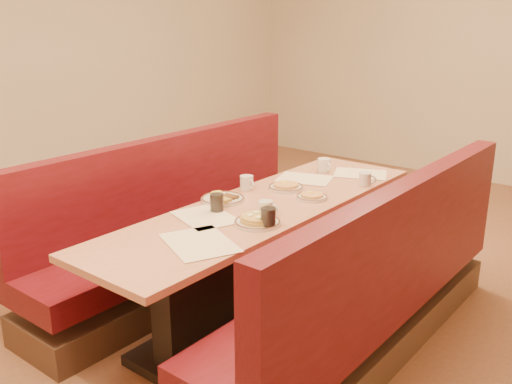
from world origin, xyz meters
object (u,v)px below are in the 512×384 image
Objects in this scene: coffee_mug_a at (266,208)px; coffee_mug_d at (324,165)px; pancake_plate at (257,221)px; soda_tumbler_near at (217,203)px; booth_right at (370,298)px; eggs_plate at (222,198)px; booth_left at (183,236)px; coffee_mug_c at (365,179)px; coffee_mug_b at (247,183)px; diner_table at (265,261)px; soda_tumbler_mid at (268,218)px.

coffee_mug_a is 1.04m from coffee_mug_d.
soda_tumbler_near is at bearing 177.15° from pancake_plate.
booth_right reaches higher than coffee_mug_d.
eggs_plate is 0.21m from soda_tumbler_near.
booth_left is 23.09× the size of soda_tumbler_near.
eggs_plate is 0.97m from coffee_mug_d.
pancake_plate reaches higher than eggs_plate.
eggs_plate is at bearing -146.77° from coffee_mug_c.
coffee_mug_c is at bearing 67.39° from soda_tumbler_near.
pancake_plate is at bearing -89.16° from coffee_mug_a.
booth_left and booth_right have the same top height.
coffee_mug_a is at bearing -23.79° from coffee_mug_b.
diner_table is at bearing -59.50° from coffee_mug_d.
diner_table is 0.73m from booth_left.
coffee_mug_a is at bearing -50.55° from diner_table.
coffee_mug_c is (-0.45, 0.73, 0.43)m from booth_right.
soda_tumbler_mid is at bearing -3.89° from soda_tumbler_near.
booth_left is 1.46m from booth_right.
soda_tumbler_mid is at bearing -17.25° from booth_left.
coffee_mug_d is 1.18× the size of soda_tumbler_near.
coffee_mug_d reaches higher than coffee_mug_a.
coffee_mug_a is at bearing 107.99° from pancake_plate.
booth_left is 9.21× the size of eggs_plate.
eggs_plate is 1.00m from coffee_mug_c.
coffee_mug_b is at bearing 124.69° from coffee_mug_a.
coffee_mug_b is at bearing 134.72° from pancake_plate.
booth_right is (0.73, 0.00, -0.01)m from diner_table.
booth_left is at bearing 154.69° from soda_tumbler_near.
booth_left is at bearing -103.17° from coffee_mug_d.
diner_table is at bearing 112.30° from coffee_mug_a.
pancake_plate is 1.19m from coffee_mug_d.
booth_right is 23.09× the size of soda_tumbler_near.
eggs_plate is 2.20× the size of coffee_mug_b.
booth_right is 0.75m from pancake_plate.
booth_left is 1.00× the size of booth_right.
diner_table is at bearing 130.04° from soda_tumbler_mid.
coffee_mug_a is 0.19m from soda_tumbler_mid.
booth_right is 22.19× the size of coffee_mug_c.
booth_left is at bearing -146.26° from coffee_mug_b.
soda_tumbler_near reaches higher than coffee_mug_b.
coffee_mug_a is at bearing -7.52° from eggs_plate.
coffee_mug_d is at bearing 97.83° from diner_table.
diner_table is 0.59m from soda_tumbler_mid.
soda_tumbler_mid is (0.51, -0.20, 0.04)m from eggs_plate.
booth_right is 19.51× the size of coffee_mug_d.
eggs_plate is 2.12× the size of coffee_mug_d.
soda_tumbler_mid is (0.26, -0.31, 0.43)m from diner_table.
soda_tumbler_mid reaches higher than coffee_mug_d.
soda_tumbler_near is (0.11, -0.17, 0.04)m from eggs_plate.
coffee_mug_b reaches higher than coffee_mug_c.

